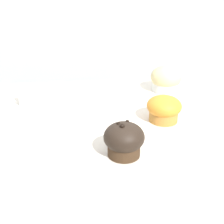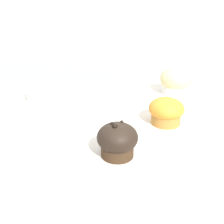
# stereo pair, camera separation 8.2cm
# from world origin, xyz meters

# --- Properties ---
(wall_back) EXTENTS (3.20, 0.10, 1.80)m
(wall_back) POSITION_xyz_m (0.00, 0.60, 0.90)
(wall_back) COLOR #B2B7BC
(wall_back) RESTS_ON ground
(muffin_front_center) EXTENTS (0.10, 0.10, 0.07)m
(muffin_front_center) POSITION_xyz_m (0.18, -0.04, 0.96)
(muffin_front_center) COLOR #BF8137
(muffin_front_center) RESTS_ON display_counter
(muffin_back_left) EXTENTS (0.11, 0.11, 0.09)m
(muffin_back_left) POSITION_xyz_m (0.25, 0.19, 0.97)
(muffin_back_left) COLOR white
(muffin_back_left) RESTS_ON display_counter
(muffin_back_right) EXTENTS (0.09, 0.09, 0.08)m
(muffin_back_right) POSITION_xyz_m (0.04, -0.20, 0.97)
(muffin_back_right) COLOR #3D2A19
(muffin_back_right) RESTS_ON display_counter
(price_card) EXTENTS (0.06, 0.05, 0.06)m
(price_card) POSITION_xyz_m (-0.21, 0.11, 0.96)
(price_card) COLOR white
(price_card) RESTS_ON display_counter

